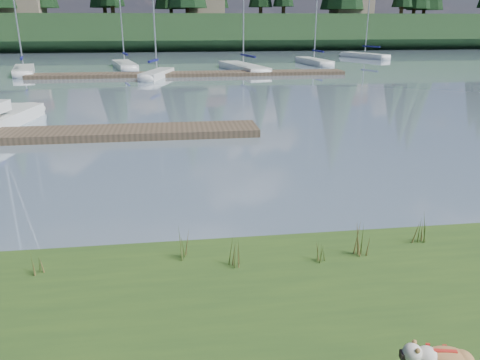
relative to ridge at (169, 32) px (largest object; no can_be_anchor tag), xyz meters
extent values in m
plane|color=#8299AC|center=(0.00, -43.00, -2.50)|extent=(200.00, 200.00, 0.00)
cube|color=#193017|center=(0.00, 0.00, 0.00)|extent=(200.00, 20.00, 5.00)
ellipsoid|color=#AF7741|center=(3.75, -78.73, -1.74)|extent=(0.51, 0.40, 0.11)
ellipsoid|color=silver|center=(3.36, -78.65, -1.74)|extent=(0.28, 0.28, 0.23)
cube|color=black|center=(3.26, -78.63, -1.78)|extent=(0.09, 0.13, 0.09)
ellipsoid|color=white|center=(-6.53, -58.70, -2.28)|extent=(1.83, 2.16, 0.70)
cube|color=#4C3D2C|center=(-4.00, -64.00, -2.35)|extent=(16.00, 2.00, 0.30)
cube|color=#4C3D2C|center=(2.00, -43.00, -2.35)|extent=(26.00, 2.20, 0.30)
cube|color=white|center=(-12.14, -39.64, -2.28)|extent=(3.28, 7.17, 0.70)
ellipsoid|color=white|center=(-13.01, -36.26, -2.28)|extent=(1.95, 2.23, 0.70)
cube|color=#0F114D|center=(-11.90, -40.57, -1.10)|extent=(0.89, 2.74, 0.20)
cube|color=white|center=(-4.04, -35.65, -2.28)|extent=(3.14, 7.22, 0.70)
ellipsoid|color=white|center=(-4.83, -32.22, -2.28)|extent=(1.93, 2.21, 0.70)
cube|color=#0F114D|center=(-3.82, -36.58, -1.10)|extent=(0.82, 2.77, 0.20)
cube|color=white|center=(-0.70, -44.00, -2.28)|extent=(2.75, 5.73, 0.70)
ellipsoid|color=white|center=(0.07, -41.31, -2.28)|extent=(1.59, 1.80, 0.70)
cylinder|color=silver|center=(-0.70, -44.00, 2.70)|extent=(0.12, 0.12, 8.80)
cube|color=#0F114D|center=(-0.91, -44.74, -1.10)|extent=(0.80, 2.19, 0.20)
cube|color=white|center=(6.96, -39.46, -2.28)|extent=(3.79, 8.77, 0.70)
ellipsoid|color=white|center=(6.01, -35.29, -2.28)|extent=(2.34, 2.69, 0.70)
cube|color=#0F114D|center=(7.22, -40.60, -1.10)|extent=(0.95, 3.36, 0.20)
cube|color=white|center=(15.16, -34.19, -2.28)|extent=(2.33, 6.87, 0.70)
ellipsoid|color=white|center=(14.75, -30.84, -2.28)|extent=(1.68, 2.00, 0.70)
cylinder|color=silver|center=(15.16, -34.19, 3.49)|extent=(0.12, 0.12, 10.38)
cube|color=#0F114D|center=(15.27, -35.10, -1.10)|extent=(0.52, 2.68, 0.20)
cube|color=white|center=(23.67, -26.83, -2.28)|extent=(4.10, 6.79, 0.70)
ellipsoid|color=white|center=(22.32, -23.74, -2.28)|extent=(2.08, 2.27, 0.70)
cylinder|color=silver|center=(23.67, -26.83, 3.33)|extent=(0.12, 0.12, 10.05)
cube|color=#0F114D|center=(24.04, -27.67, -1.10)|extent=(1.26, 2.54, 0.20)
cone|color=#475B23|center=(0.69, -75.19, -1.84)|extent=(0.03, 0.03, 0.62)
cone|color=brown|center=(0.80, -75.26, -1.90)|extent=(0.03, 0.03, 0.50)
cone|color=#475B23|center=(0.75, -75.16, -1.81)|extent=(0.03, 0.03, 0.68)
cone|color=brown|center=(0.83, -75.22, -1.93)|extent=(0.03, 0.03, 0.43)
cone|color=#475B23|center=(0.71, -75.27, -1.87)|extent=(0.03, 0.03, 0.56)
cone|color=#475B23|center=(1.61, -75.62, -1.88)|extent=(0.03, 0.03, 0.54)
cone|color=brown|center=(1.72, -75.69, -1.93)|extent=(0.03, 0.03, 0.43)
cone|color=#475B23|center=(1.67, -75.59, -1.85)|extent=(0.03, 0.03, 0.59)
cone|color=brown|center=(1.75, -75.65, -1.96)|extent=(0.03, 0.03, 0.38)
cone|color=#475B23|center=(1.63, -75.70, -1.91)|extent=(0.03, 0.03, 0.49)
cone|color=#475B23|center=(3.93, -75.54, -1.84)|extent=(0.03, 0.03, 0.63)
cone|color=brown|center=(4.04, -75.61, -1.90)|extent=(0.03, 0.03, 0.50)
cone|color=#475B23|center=(3.99, -75.51, -1.80)|extent=(0.03, 0.03, 0.69)
cone|color=brown|center=(4.07, -75.57, -1.93)|extent=(0.03, 0.03, 0.44)
cone|color=#475B23|center=(3.95, -75.62, -1.87)|extent=(0.03, 0.03, 0.57)
cone|color=#475B23|center=(-1.77, -75.43, -1.93)|extent=(0.03, 0.03, 0.44)
cone|color=brown|center=(-1.66, -75.50, -1.97)|extent=(0.03, 0.03, 0.35)
cone|color=#475B23|center=(-1.71, -75.40, -1.91)|extent=(0.03, 0.03, 0.48)
cone|color=brown|center=(-1.63, -75.46, -2.00)|extent=(0.03, 0.03, 0.31)
cone|color=#475B23|center=(-1.75, -75.51, -1.95)|extent=(0.03, 0.03, 0.40)
cone|color=#475B23|center=(3.11, -75.67, -1.97)|extent=(0.03, 0.03, 0.36)
cone|color=brown|center=(3.22, -75.74, -2.01)|extent=(0.03, 0.03, 0.29)
cone|color=#475B23|center=(3.17, -75.64, -1.95)|extent=(0.03, 0.03, 0.39)
cone|color=brown|center=(3.25, -75.70, -2.02)|extent=(0.03, 0.03, 0.25)
cone|color=#475B23|center=(3.13, -75.75, -1.99)|extent=(0.03, 0.03, 0.32)
cone|color=#475B23|center=(5.23, -75.16, -1.83)|extent=(0.03, 0.03, 0.63)
cone|color=brown|center=(5.34, -75.23, -1.90)|extent=(0.03, 0.03, 0.51)
cone|color=#475B23|center=(5.29, -75.13, -1.80)|extent=(0.03, 0.03, 0.70)
cone|color=brown|center=(5.37, -75.19, -1.93)|extent=(0.03, 0.03, 0.44)
cone|color=#475B23|center=(5.25, -75.24, -1.86)|extent=(0.03, 0.03, 0.57)
cube|color=#33281C|center=(0.00, -74.60, -2.43)|extent=(60.00, 0.50, 0.14)
cylinder|color=#382619|center=(-10.00, -1.00, 3.40)|extent=(0.60, 0.60, 1.80)
cylinder|color=#382619|center=(3.00, -7.00, 3.40)|extent=(0.60, 0.60, 1.80)
cylinder|color=#382619|center=(15.00, -3.00, 3.40)|extent=(0.60, 0.60, 1.80)
cylinder|color=#382619|center=(28.00, -5.00, 3.40)|extent=(0.60, 0.60, 1.80)
cylinder|color=#382619|center=(42.00, -2.00, 3.40)|extent=(0.60, 0.60, 1.80)
cube|color=gray|center=(-22.00, -3.00, 3.90)|extent=(6.00, 5.00, 2.80)
cube|color=gray|center=(6.00, -2.00, 3.90)|extent=(6.00, 5.00, 2.80)
cube|color=gray|center=(30.00, -4.00, 3.90)|extent=(6.00, 5.00, 2.80)
camera|label=1|loc=(0.76, -82.82, 1.94)|focal=35.00mm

